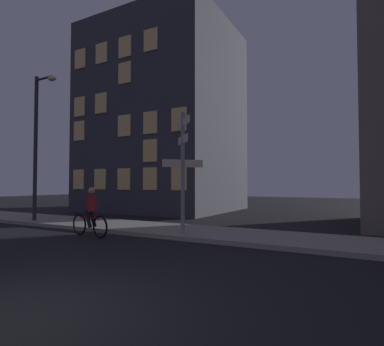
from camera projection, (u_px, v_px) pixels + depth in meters
ground_plane at (4, 323)px, 3.89m from camera, size 80.00×80.00×0.00m
sidewalk_kerb at (228, 235)px, 10.20m from camera, size 40.00×2.64×0.14m
signpost at (183, 162)px, 10.03m from camera, size 1.11×1.11×3.87m
street_lamp at (38, 136)px, 13.79m from camera, size 1.32×0.28×6.32m
cyclist at (91, 214)px, 10.30m from camera, size 1.81×0.38×1.61m
building_left_block at (164, 120)px, 21.27m from camera, size 9.01×7.90×12.02m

